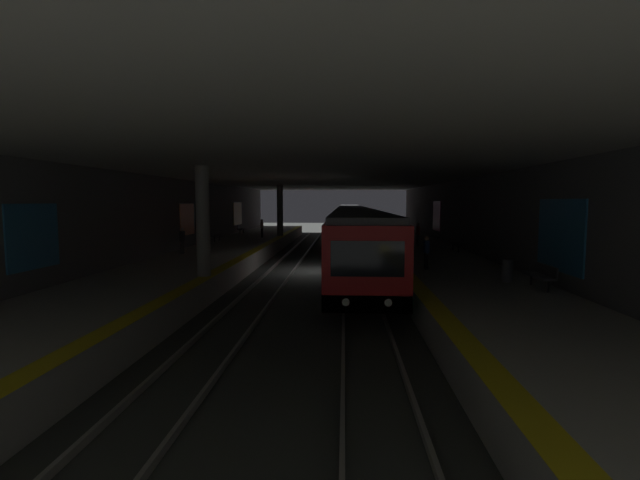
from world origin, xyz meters
The scene contains 20 objects.
ground_plane centered at (0.00, 0.00, 0.00)m, with size 120.00×120.00×0.00m, color #383A38.
track_left centered at (0.00, -2.20, 0.08)m, with size 60.00×1.53×0.16m.
track_right centered at (0.00, 2.20, 0.08)m, with size 60.00×1.53×0.16m.
platform_left centered at (0.00, -6.55, 0.53)m, with size 60.00×5.30×1.06m.
platform_right centered at (0.00, 6.55, 0.53)m, with size 60.00×5.30×1.06m.
wall_left centered at (0.00, -9.45, 2.80)m, with size 60.00×0.56×5.60m.
wall_right centered at (0.03, 9.45, 2.80)m, with size 60.00×0.56×5.60m.
ceiling_slab centered at (0.00, 0.00, 5.80)m, with size 60.00×19.40×0.40m.
pillar_near centered at (-8.01, 4.35, 3.33)m, with size 0.56×0.56×4.55m.
pillar_far centered at (13.91, 4.35, 3.33)m, with size 0.56×0.56×4.55m.
metro_train centered at (14.81, -2.20, 2.02)m, with size 54.79×2.83×3.49m.
bench_left_near centered at (-10.00, -8.53, 1.57)m, with size 1.70×0.47×0.86m.
bench_left_mid centered at (1.91, -8.53, 1.57)m, with size 1.70×0.47×0.86m.
bench_right_near centered at (7.95, 8.53, 1.57)m, with size 1.70×0.47×0.86m.
bench_right_mid centered at (16.27, 8.53, 1.57)m, with size 1.70×0.47×0.86m.
person_waiting_near centered at (-0.28, 8.14, 1.89)m, with size 0.60×0.22×1.56m.
person_walking_mid centered at (-5.62, -5.26, 1.87)m, with size 0.60×0.22×1.52m.
person_standing_far centered at (11.89, 5.64, 1.90)m, with size 0.60×0.22×1.58m.
person_boarding centered at (4.76, -6.58, 1.93)m, with size 0.60×0.22×1.63m.
trash_bin centered at (-8.66, -7.80, 1.48)m, with size 0.44×0.44×0.85m.
Camera 1 is at (-25.98, -1.50, 4.15)m, focal length 24.83 mm.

